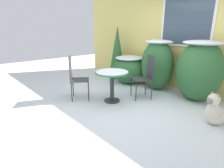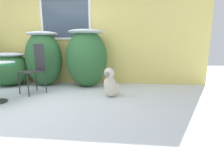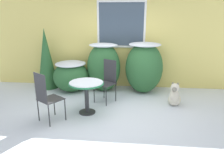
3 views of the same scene
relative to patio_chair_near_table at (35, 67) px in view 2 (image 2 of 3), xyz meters
name	(u,v)px [view 2 (image 2 of 3)]	position (x,y,z in m)	size (l,w,h in m)	color
ground_plane	(20,105)	(0.15, -0.86, -0.59)	(16.00, 16.00, 0.00)	silver
house_wall	(63,29)	(0.16, 1.34, 0.93)	(8.00, 0.10, 3.00)	#E5D16B
shrub_left	(9,68)	(-1.16, 0.70, -0.11)	(1.03, 1.09, 0.89)	#2D6033
shrub_middle	(44,58)	(-0.20, 0.80, 0.16)	(0.97, 0.72, 1.42)	#2D6033
shrub_right	(87,57)	(0.96, 0.81, 0.17)	(1.06, 0.99, 1.45)	#2D6033
patio_chair_near_table	(35,67)	(0.00, 0.00, 0.00)	(0.60, 0.60, 1.09)	#2D2D30
dog	(111,86)	(1.70, -0.16, -0.35)	(0.42, 0.62, 0.63)	beige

